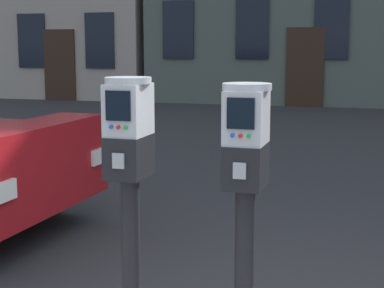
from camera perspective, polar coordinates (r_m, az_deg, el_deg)
The scene contains 2 objects.
parking_meter_near_kerb at distance 2.85m, azimuth -5.93°, elevation -1.93°, with size 0.22×0.25×1.32m.
parking_meter_twin_adjacent at distance 2.70m, azimuth 5.08°, elevation -2.83°, with size 0.22×0.25×1.30m.
Camera 1 is at (0.52, -2.79, 1.60)m, focal length 56.52 mm.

